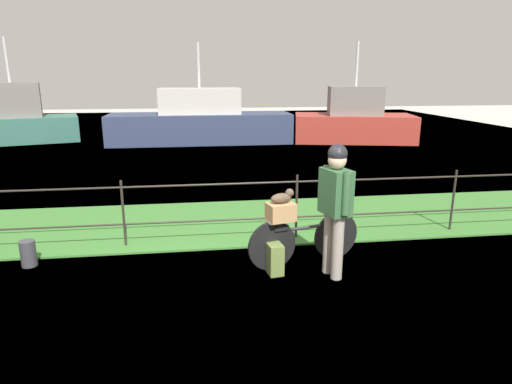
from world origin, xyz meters
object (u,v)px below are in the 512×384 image
Objects in this scene: moored_boat_mid at (354,121)px; moored_boat_far at (15,121)px; terrier_dog at (283,197)px; cyclist_person at (335,199)px; moored_boat_near at (200,122)px; bicycle_main at (304,239)px; mooring_bollard at (28,253)px; backpack_on_paving at (274,258)px; wooden_crate at (281,212)px.

moored_boat_far is at bearing 173.63° from moored_boat_mid.
terrier_dog is 0.19× the size of cyclist_person.
moored_boat_mid is (5.82, -0.43, 0.00)m from moored_boat_near.
moored_boat_far is (-6.88, 0.98, 0.04)m from moored_boat_near.
bicycle_main is 0.33× the size of moored_boat_mid.
cyclist_person is (0.28, -0.39, 0.65)m from bicycle_main.
bicycle_main is at bearing 125.32° from cyclist_person.
moored_boat_mid reaches higher than mooring_bollard.
terrier_dog is at bearing -57.55° from moored_boat_far.
cyclist_person is at bearing -56.30° from moored_boat_far.
terrier_dog is at bearing -8.62° from mooring_bollard.
moored_boat_near is at bearing 77.38° from mooring_bollard.
terrier_dog is 0.79m from backpack_on_paving.
mooring_bollard is 12.60m from moored_boat_far.
moored_boat_far is (-4.47, 11.77, 0.62)m from mooring_bollard.
bicycle_main is at bearing -83.74° from moored_boat_near.
backpack_on_paving is at bearing 167.09° from cyclist_person.
moored_boat_mid is (5.02, 11.00, 0.56)m from backpack_on_paving.
terrier_dog is 0.05× the size of moored_boat_near.
moored_boat_near reaches higher than backpack_on_paving.
cyclist_person is at bearing -11.73° from mooring_bollard.
terrier_dog is at bearing -165.05° from bicycle_main.
moored_boat_near is (-0.92, 11.29, -0.22)m from terrier_dog.
wooden_crate is 0.20× the size of cyclist_person.
wooden_crate is at bearing -165.05° from terrier_dog.
backpack_on_paving is at bearing -126.50° from wooden_crate.
bicycle_main is at bearing 109.43° from backpack_on_paving.
cyclist_person is (0.59, -0.31, 0.03)m from terrier_dog.
moored_boat_far reaches higher than cyclist_person.
moored_boat_mid is at bearing 51.51° from mooring_bollard.
bicycle_main is 3.96× the size of backpack_on_paving.
terrier_dog is at bearing 130.82° from backpack_on_paving.
moored_boat_mid is 12.78m from moored_boat_far.
cyclist_person is at bearing -26.23° from wooden_crate.
wooden_crate is 0.72m from cyclist_person.
moored_boat_far reaches higher than mooring_bollard.
cyclist_person is 1.09m from backpack_on_paving.
moored_boat_near reaches higher than cyclist_person.
bicycle_main is 0.94× the size of cyclist_person.
bicycle_main is at bearing 14.95° from wooden_crate.
mooring_bollard is (-3.64, 0.42, -0.17)m from bicycle_main.
moored_boat_mid is 1.02× the size of moored_boat_far.
backpack_on_paving is at bearing -58.28° from moored_boat_far.
moored_boat_near is (-0.79, 11.43, 0.55)m from backpack_on_paving.
moored_boat_near is (-1.51, 11.59, -0.25)m from cyclist_person.
terrier_dog is 11.33m from moored_boat_near.
moored_boat_far reaches higher than bicycle_main.
moored_boat_far is at bearing 171.86° from moored_boat_near.
terrier_dog is (-0.31, -0.08, 0.62)m from bicycle_main.
cyclist_person is at bearing -54.68° from bicycle_main.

